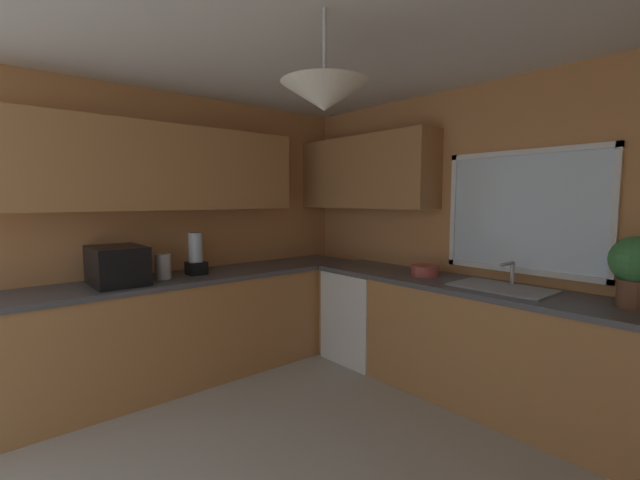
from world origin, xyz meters
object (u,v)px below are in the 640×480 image
Objects in this scene: microwave at (117,265)px; blender_appliance at (196,256)px; kettle at (163,267)px; sink_assembly at (502,287)px; bowl at (425,271)px; dishwasher at (364,315)px; potted_plant at (635,267)px.

blender_appliance reaches higher than microwave.
sink_assembly is at bearing 41.29° from kettle.
sink_assembly is 0.66m from bowl.
kettle is 0.30× the size of sink_assembly.
dishwasher is 2.22m from microwave.
microwave is 0.63m from blender_appliance.
sink_assembly is at bearing 1.55° from dishwasher.
sink_assembly is 2.45m from blender_appliance.
sink_assembly reaches higher than dishwasher.
kettle is 0.47× the size of potted_plant.
bowl is (-0.66, -0.01, 0.04)m from sink_assembly.
blender_appliance is (0.00, 0.63, 0.02)m from microwave.
blender_appliance is at bearing 90.00° from microwave.
potted_plant reaches higher than blender_appliance.
microwave is at bearing -90.00° from blender_appliance.
dishwasher is at bearing 69.23° from kettle.
blender_appliance is at bearing -132.77° from bowl.
blender_appliance is (-1.32, -1.43, 0.12)m from bowl.
blender_appliance reaches higher than sink_assembly.
potted_plant is at bearing 28.25° from blender_appliance.
potted_plant is (2.73, 1.77, 0.15)m from kettle.
bowl is (0.66, 0.03, 0.52)m from dishwasher.
microwave reaches higher than bowl.
potted_plant reaches higher than microwave.
kettle reaches higher than bowl.
bowl is at bearing 52.85° from kettle.
bowl is at bearing -178.00° from potted_plant.
bowl is at bearing 57.31° from microwave.
kettle is (0.02, 0.34, -0.04)m from microwave.
kettle is (-0.64, -1.69, 0.57)m from dishwasher.
potted_plant is (2.09, 0.08, 0.72)m from dishwasher.
kettle is at bearing -138.71° from sink_assembly.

